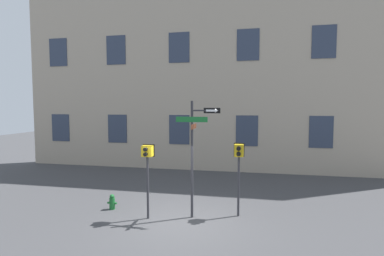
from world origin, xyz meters
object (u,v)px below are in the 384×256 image
street_sign_pole (194,148)px  pedestrian_signal_left (147,160)px  fire_hydrant (112,202)px  pedestrian_signal_right (239,159)px

street_sign_pole → pedestrian_signal_left: 1.64m
pedestrian_signal_left → fire_hydrant: pedestrian_signal_left is taller
pedestrian_signal_right → street_sign_pole: bearing=-163.3°
street_sign_pole → pedestrian_signal_right: size_ratio=1.57×
pedestrian_signal_left → pedestrian_signal_right: pedestrian_signal_right is taller
pedestrian_signal_right → fire_hydrant: pedestrian_signal_right is taller
street_sign_pole → pedestrian_signal_right: bearing=16.7°
street_sign_pole → pedestrian_signal_left: size_ratio=1.58×
pedestrian_signal_left → fire_hydrant: size_ratio=4.49×
street_sign_pole → pedestrian_signal_right: street_sign_pole is taller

